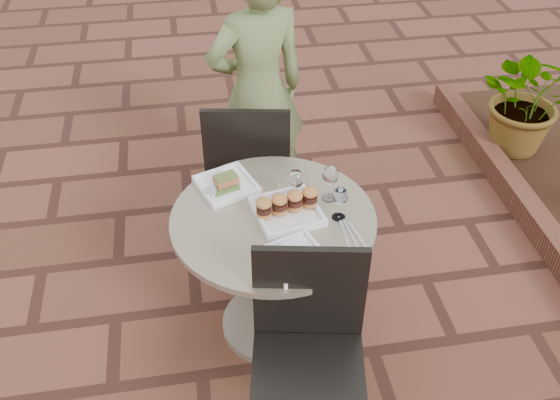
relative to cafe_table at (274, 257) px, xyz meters
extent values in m
plane|color=brown|center=(0.03, 0.17, -0.48)|extent=(60.00, 60.00, 0.00)
cylinder|color=gray|center=(0.00, 0.00, -0.46)|extent=(0.52, 0.52, 0.04)
cylinder|color=gray|center=(0.00, 0.00, -0.13)|extent=(0.08, 0.08, 0.70)
cylinder|color=tan|center=(0.00, 0.00, 0.23)|extent=(0.90, 0.90, 0.03)
cube|color=black|center=(-0.01, 0.76, -0.03)|extent=(0.51, 0.51, 0.03)
cube|color=black|center=(-0.05, 0.57, 0.22)|extent=(0.44, 0.11, 0.46)
cylinder|color=black|center=(0.21, 0.91, -0.26)|extent=(0.02, 0.02, 0.44)
cylinder|color=black|center=(-0.16, 0.98, -0.26)|extent=(0.02, 0.02, 0.44)
cylinder|color=black|center=(0.14, 0.54, -0.26)|extent=(0.02, 0.02, 0.44)
cylinder|color=black|center=(-0.23, 0.61, -0.26)|extent=(0.02, 0.02, 0.44)
cube|color=black|center=(0.04, -0.62, -0.03)|extent=(0.51, 0.51, 0.03)
cube|color=black|center=(0.07, -0.42, 0.22)|extent=(0.44, 0.11, 0.46)
cylinder|color=black|center=(-0.11, -0.40, -0.26)|extent=(0.02, 0.02, 0.44)
cylinder|color=black|center=(0.26, -0.47, -0.26)|extent=(0.02, 0.02, 0.44)
imported|color=olive|center=(0.07, 0.98, 0.30)|extent=(0.65, 0.51, 1.57)
cube|color=white|center=(-0.18, 0.24, 0.25)|extent=(0.31, 0.31, 0.01)
cube|color=#C46945|center=(-0.18, 0.24, 0.29)|extent=(0.12, 0.10, 0.03)
cube|color=#4F5F2B|center=(-0.18, 0.24, 0.31)|extent=(0.12, 0.09, 0.01)
cube|color=white|center=(0.06, 0.01, 0.25)|extent=(0.32, 0.32, 0.01)
cube|color=white|center=(0.05, -0.28, 0.25)|extent=(0.30, 0.30, 0.01)
ellipsoid|color=#CD5479|center=(0.01, -0.34, 0.27)|extent=(0.04, 0.03, 0.02)
cylinder|color=white|center=(0.28, -0.05, 0.25)|extent=(0.06, 0.06, 0.00)
cylinder|color=white|center=(0.28, -0.05, 0.29)|extent=(0.01, 0.01, 0.07)
ellipsoid|color=white|center=(0.28, -0.05, 0.37)|extent=(0.07, 0.07, 0.09)
cylinder|color=white|center=(0.28, -0.05, 0.36)|extent=(0.05, 0.05, 0.04)
cylinder|color=white|center=(0.11, 0.09, 0.25)|extent=(0.06, 0.06, 0.00)
cylinder|color=white|center=(0.11, 0.09, 0.29)|extent=(0.01, 0.01, 0.08)
ellipsoid|color=white|center=(0.11, 0.09, 0.37)|extent=(0.07, 0.07, 0.09)
cylinder|color=white|center=(0.27, 0.09, 0.25)|extent=(0.06, 0.06, 0.00)
cylinder|color=white|center=(0.27, 0.09, 0.29)|extent=(0.01, 0.01, 0.08)
ellipsoid|color=white|center=(0.27, 0.09, 0.37)|extent=(0.07, 0.07, 0.09)
cylinder|color=silver|center=(-0.25, 0.18, 0.27)|extent=(0.06, 0.06, 0.04)
cube|color=brown|center=(1.63, 0.47, -0.41)|extent=(0.12, 3.00, 0.15)
imported|color=#33662D|center=(1.88, 1.21, -0.05)|extent=(0.83, 0.78, 0.75)
camera|label=1|loc=(-0.31, -2.02, 2.03)|focal=40.00mm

